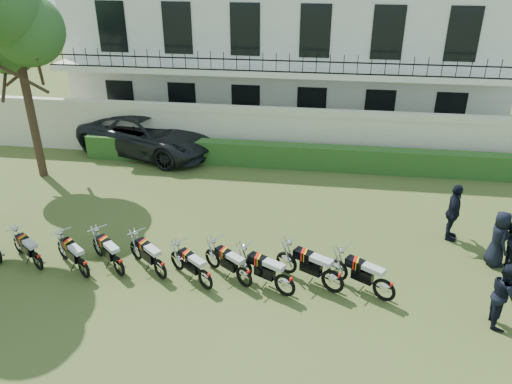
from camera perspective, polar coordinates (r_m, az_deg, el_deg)
ground at (r=14.75m, az=-1.50°, el=-8.05°), size 100.00×100.00×0.00m
perimeter_wall at (r=21.34m, az=1.99°, el=6.71°), size 30.00×0.35×2.30m
hedge at (r=20.76m, az=4.48°, el=4.09°), size 18.00×0.60×1.00m
building at (r=26.45m, az=3.55°, el=16.22°), size 20.40×9.60×7.40m
tree_west_near at (r=20.42m, az=-25.98°, el=16.98°), size 3.40×3.20×7.90m
motorcycle_1 at (r=15.47m, az=-23.76°, el=-6.80°), size 1.52×1.10×0.98m
motorcycle_2 at (r=14.65m, az=-19.16°, el=-7.75°), size 1.54×1.23×1.03m
motorcycle_3 at (r=14.45m, az=-15.47°, el=-7.67°), size 1.49×1.32×1.04m
motorcycle_4 at (r=14.07m, az=-10.93°, el=-8.16°), size 1.51×1.27×1.03m
motorcycle_5 at (r=13.51m, az=-5.83°, el=-9.44°), size 1.51×1.19×1.00m
motorcycle_6 at (r=13.53m, az=-1.37°, el=-9.18°), size 1.57×1.17×1.02m
motorcycle_7 at (r=13.20m, az=3.34°, el=-10.02°), size 1.86×1.07×1.12m
motorcycle_8 at (r=13.44m, az=8.79°, el=-9.48°), size 1.93×1.13×1.16m
motorcycle_9 at (r=13.43m, az=14.49°, el=-10.24°), size 1.79×1.15×1.11m
suv at (r=22.61m, az=-12.21°, el=6.47°), size 6.88×4.72×1.75m
officer_1 at (r=13.53m, az=26.54°, el=-10.47°), size 0.72×0.88×1.69m
officer_3 at (r=15.83m, az=25.98°, el=-4.81°), size 0.60×0.87×1.70m
officer_5 at (r=16.57m, az=21.62°, el=-2.19°), size 0.71×1.17×1.87m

